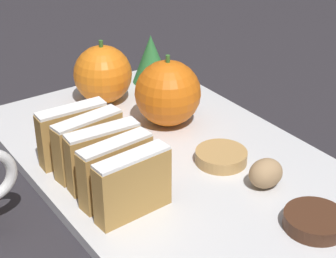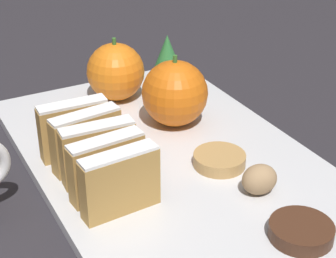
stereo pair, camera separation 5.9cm
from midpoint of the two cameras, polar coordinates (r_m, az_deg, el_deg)
The scene contains 13 objects.
ground_plane at distance 0.61m, azimuth 2.77°, elevation -3.53°, with size 6.00×6.00×0.00m, color #28262B.
serving_platter at distance 0.61m, azimuth 2.78°, elevation -3.05°, with size 0.28×0.43×0.01m.
stollen_slice_front at distance 0.50m, azimuth -1.54°, elevation -5.55°, with size 0.07×0.02×0.06m.
stollen_slice_second at distance 0.52m, azimuth -3.03°, elevation -4.01°, with size 0.07×0.02×0.06m.
stollen_slice_third at distance 0.55m, azimuth -4.04°, elevation -2.51°, with size 0.07×0.02×0.06m.
stollen_slice_fourth at distance 0.57m, azimuth -5.37°, elevation -1.23°, with size 0.08×0.03×0.06m.
stollen_slice_fifth at distance 0.59m, azimuth -6.73°, elevation -0.08°, with size 0.07×0.02×0.06m.
orange_near at distance 0.71m, azimuth -2.99°, elevation 5.78°, with size 0.07×0.07×0.08m.
orange_far at distance 0.65m, azimuth 3.30°, elevation 3.58°, with size 0.08×0.08×0.09m.
walnut at distance 0.55m, azimuth 12.35°, elevation -5.10°, with size 0.04×0.03×0.03m.
chocolate_cookie at distance 0.51m, azimuth 16.70°, elevation -10.01°, with size 0.06×0.06×0.01m.
gingerbread_cookie at distance 0.59m, azimuth 8.13°, elevation -3.19°, with size 0.05×0.05×0.01m.
evergreen_sprig at distance 0.77m, azimuth 2.14°, elevation 7.14°, with size 0.05×0.05×0.07m.
Camera 2 is at (-0.24, -0.46, 0.32)m, focal length 60.00 mm.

